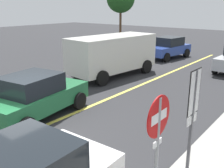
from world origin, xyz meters
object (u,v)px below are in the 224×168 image
Objects in this scene: speed_limit_sign at (193,104)px; car_green_approaching at (35,96)px; car_blue_near_curb at (168,47)px; white_van at (113,53)px; stop_sign at (158,136)px.

car_green_approaching is (-0.10, 5.53, -0.98)m from speed_limit_sign.
car_blue_near_curb is (12.67, 6.95, -0.98)m from speed_limit_sign.
white_van is (6.07, 6.95, -0.50)m from speed_limit_sign.
speed_limit_sign is at bearing -131.10° from white_van.
stop_sign is 5.71m from car_green_approaching.
stop_sign is 0.58× the size of car_blue_near_curb.
speed_limit_sign reaches higher than white_van.
speed_limit_sign is 9.24m from white_van.
car_green_approaching is at bearing -166.98° from white_van.
speed_limit_sign is 14.48m from car_blue_near_curb.
speed_limit_sign is 0.63× the size of car_blue_near_curb.
white_van is 1.34× the size of car_blue_near_curb.
car_green_approaching is at bearing 91.02° from speed_limit_sign.
car_blue_near_curb reaches higher than car_green_approaching.
speed_limit_sign is at bearing -88.98° from car_green_approaching.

